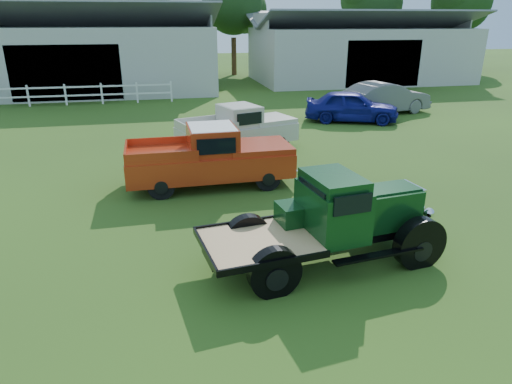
{
  "coord_description": "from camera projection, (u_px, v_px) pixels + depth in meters",
  "views": [
    {
      "loc": [
        -1.8,
        -8.18,
        4.71
      ],
      "look_at": [
        0.2,
        1.2,
        1.05
      ],
      "focal_mm": 32.0,
      "sensor_mm": 36.0,
      "label": 1
    }
  ],
  "objects": [
    {
      "name": "ground",
      "position": [
        259.0,
        260.0,
        9.51
      ],
      "size": [
        120.0,
        120.0,
        0.0
      ],
      "primitive_type": "plane",
      "color": "#2E4818"
    },
    {
      "name": "shed_left",
      "position": [
        76.0,
        48.0,
        30.9
      ],
      "size": [
        18.8,
        10.2,
        5.6
      ],
      "primitive_type": null,
      "color": "#AAA89A",
      "rests_on": "ground"
    },
    {
      "name": "shed_right",
      "position": [
        359.0,
        47.0,
        35.98
      ],
      "size": [
        16.8,
        9.2,
        5.2
      ],
      "primitive_type": null,
      "color": "#AAA89A",
      "rests_on": "ground"
    },
    {
      "name": "fence_rail",
      "position": [
        47.0,
        95.0,
        26.01
      ],
      "size": [
        14.2,
        0.16,
        1.2
      ],
      "primitive_type": null,
      "color": "white",
      "rests_on": "ground"
    },
    {
      "name": "tree_b",
      "position": [
        124.0,
        5.0,
        37.74
      ],
      "size": [
        6.9,
        6.9,
        11.5
      ],
      "primitive_type": null,
      "color": "black",
      "rests_on": "ground"
    },
    {
      "name": "tree_c",
      "position": [
        233.0,
        21.0,
        39.03
      ],
      "size": [
        5.4,
        5.4,
        9.0
      ],
      "primitive_type": null,
      "color": "black",
      "rests_on": "ground"
    },
    {
      "name": "tree_d",
      "position": [
        370.0,
        15.0,
        42.3
      ],
      "size": [
        6.0,
        6.0,
        10.0
      ],
      "primitive_type": null,
      "color": "black",
      "rests_on": "ground"
    },
    {
      "name": "tree_e",
      "position": [
        459.0,
        18.0,
        42.12
      ],
      "size": [
        5.7,
        5.7,
        9.5
      ],
      "primitive_type": null,
      "color": "black",
      "rests_on": "ground"
    },
    {
      "name": "vintage_flatbed",
      "position": [
        327.0,
        220.0,
        9.08
      ],
      "size": [
        4.99,
        2.51,
        1.89
      ],
      "primitive_type": null,
      "rotation": [
        0.0,
        0.0,
        0.13
      ],
      "color": "#0E3916",
      "rests_on": "ground"
    },
    {
      "name": "red_pickup",
      "position": [
        209.0,
        156.0,
        13.44
      ],
      "size": [
        5.04,
        2.01,
        1.83
      ],
      "primitive_type": null,
      "rotation": [
        0.0,
        0.0,
        0.02
      ],
      "color": "#B32E12",
      "rests_on": "ground"
    },
    {
      "name": "white_pickup",
      "position": [
        237.0,
        129.0,
        17.05
      ],
      "size": [
        4.91,
        3.08,
        1.68
      ],
      "primitive_type": null,
      "rotation": [
        0.0,
        0.0,
        0.31
      ],
      "color": "#BAB4A5",
      "rests_on": "ground"
    },
    {
      "name": "misc_car_blue",
      "position": [
        352.0,
        106.0,
        21.96
      ],
      "size": [
        4.75,
        3.24,
        1.5
      ],
      "primitive_type": "imported",
      "rotation": [
        0.0,
        0.0,
        1.2
      ],
      "color": "navy",
      "rests_on": "ground"
    },
    {
      "name": "misc_car_grey",
      "position": [
        385.0,
        98.0,
        23.88
      ],
      "size": [
        5.16,
        2.7,
        1.62
      ],
      "primitive_type": "imported",
      "rotation": [
        0.0,
        0.0,
        1.78
      ],
      "color": "#5D5D5D",
      "rests_on": "ground"
    }
  ]
}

